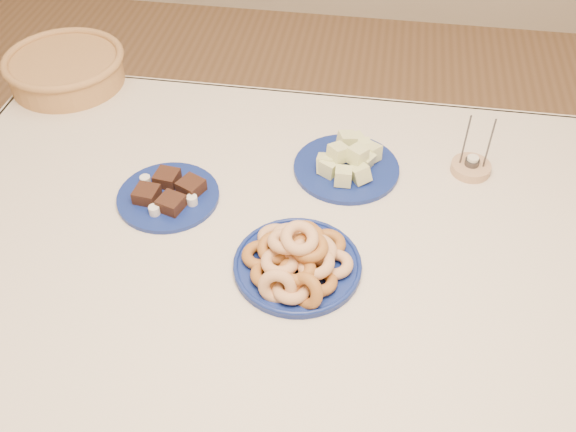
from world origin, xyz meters
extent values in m
plane|color=brown|center=(0.00, 0.00, 0.00)|extent=(5.00, 5.00, 0.00)
cylinder|color=brown|center=(-0.70, 0.40, 0.36)|extent=(0.06, 0.06, 0.72)
cylinder|color=brown|center=(0.70, 0.40, 0.36)|extent=(0.06, 0.06, 0.72)
cube|color=beige|center=(0.00, 0.00, 0.74)|extent=(1.70, 1.10, 0.02)
cube|color=beige|center=(0.00, 0.55, 0.61)|extent=(1.70, 0.01, 0.28)
cylinder|color=navy|center=(0.03, -0.10, 0.76)|extent=(0.30, 0.30, 0.01)
torus|color=navy|center=(0.03, -0.10, 0.76)|extent=(0.31, 0.31, 0.01)
torus|color=#C07F50|center=(0.10, -0.10, 0.78)|extent=(0.09, 0.08, 0.03)
torus|color=brown|center=(0.08, -0.04, 0.78)|extent=(0.11, 0.11, 0.03)
torus|color=brown|center=(0.03, -0.02, 0.78)|extent=(0.10, 0.10, 0.03)
torus|color=#C07F50|center=(-0.03, -0.04, 0.78)|extent=(0.10, 0.10, 0.03)
torus|color=brown|center=(-0.05, -0.10, 0.78)|extent=(0.11, 0.11, 0.02)
torus|color=brown|center=(-0.02, -0.15, 0.78)|extent=(0.11, 0.11, 0.03)
torus|color=#C07F50|center=(0.03, -0.18, 0.78)|extent=(0.08, 0.08, 0.03)
torus|color=brown|center=(0.08, -0.15, 0.78)|extent=(0.08, 0.08, 0.03)
torus|color=#C07F50|center=(0.07, -0.08, 0.80)|extent=(0.09, 0.09, 0.04)
torus|color=brown|center=(0.04, -0.06, 0.80)|extent=(0.11, 0.11, 0.03)
torus|color=#C07F50|center=(0.00, -0.06, 0.80)|extent=(0.08, 0.08, 0.03)
torus|color=brown|center=(-0.02, -0.09, 0.80)|extent=(0.08, 0.09, 0.05)
torus|color=#C07F50|center=(0.00, -0.13, 0.80)|extent=(0.10, 0.10, 0.02)
torus|color=brown|center=(0.03, -0.15, 0.80)|extent=(0.08, 0.08, 0.04)
torus|color=#C07F50|center=(0.07, -0.12, 0.80)|extent=(0.11, 0.11, 0.04)
torus|color=brown|center=(0.05, -0.10, 0.82)|extent=(0.11, 0.11, 0.03)
torus|color=#C07F50|center=(0.00, -0.10, 0.82)|extent=(0.09, 0.09, 0.04)
torus|color=#C07F50|center=(0.03, -0.10, 0.84)|extent=(0.11, 0.11, 0.05)
torus|color=#C07F50|center=(0.00, -0.19, 0.79)|extent=(0.08, 0.05, 0.08)
torus|color=brown|center=(0.06, -0.19, 0.79)|extent=(0.09, 0.09, 0.08)
cylinder|color=navy|center=(0.10, 0.23, 0.76)|extent=(0.27, 0.27, 0.01)
cube|color=#C8D285|center=(0.08, 0.22, 0.81)|extent=(0.06, 0.06, 0.05)
cube|color=#C8D285|center=(0.13, 0.28, 0.78)|extent=(0.06, 0.06, 0.05)
cube|color=#C8D285|center=(0.15, 0.27, 0.78)|extent=(0.06, 0.06, 0.05)
cube|color=#C8D285|center=(0.06, 0.20, 0.78)|extent=(0.06, 0.05, 0.04)
cube|color=#C8D285|center=(0.09, 0.27, 0.81)|extent=(0.05, 0.05, 0.05)
cube|color=#C8D285|center=(0.14, 0.24, 0.78)|extent=(0.06, 0.06, 0.05)
cube|color=#C8D285|center=(0.13, 0.19, 0.78)|extent=(0.06, 0.06, 0.05)
cube|color=#C8D285|center=(0.05, 0.21, 0.78)|extent=(0.04, 0.05, 0.05)
cube|color=#C8D285|center=(0.11, 0.30, 0.78)|extent=(0.06, 0.06, 0.05)
cube|color=#C8D285|center=(0.10, 0.17, 0.78)|extent=(0.04, 0.04, 0.04)
cube|color=#C8D285|center=(0.12, 0.22, 0.81)|extent=(0.06, 0.06, 0.04)
cylinder|color=navy|center=(-0.30, 0.07, 0.76)|extent=(0.27, 0.27, 0.01)
cube|color=black|center=(-0.34, 0.04, 0.78)|extent=(0.06, 0.06, 0.03)
cube|color=black|center=(-0.28, 0.02, 0.78)|extent=(0.06, 0.06, 0.03)
cube|color=black|center=(-0.31, 0.11, 0.78)|extent=(0.06, 0.06, 0.03)
cube|color=black|center=(-0.25, 0.09, 0.78)|extent=(0.07, 0.07, 0.03)
cylinder|color=silver|center=(-0.36, 0.09, 0.77)|extent=(0.03, 0.03, 0.02)
cylinder|color=silver|center=(-0.31, 0.00, 0.77)|extent=(0.03, 0.03, 0.02)
cylinder|color=silver|center=(-0.24, 0.05, 0.77)|extent=(0.03, 0.03, 0.02)
cylinder|color=olive|center=(-0.72, 0.49, 0.79)|extent=(0.34, 0.34, 0.08)
torus|color=olive|center=(-0.72, 0.49, 0.83)|extent=(0.36, 0.36, 0.02)
cylinder|color=tan|center=(0.40, 0.27, 0.76)|extent=(0.10, 0.10, 0.02)
cylinder|color=#424247|center=(0.40, 0.27, 0.78)|extent=(0.04, 0.04, 0.01)
cylinder|color=silver|center=(0.40, 0.27, 0.79)|extent=(0.03, 0.03, 0.01)
cylinder|color=#424247|center=(0.37, 0.28, 0.84)|extent=(0.00, 0.00, 0.14)
cylinder|color=#424247|center=(0.42, 0.27, 0.84)|extent=(0.00, 0.00, 0.14)
camera|label=1|loc=(0.15, -0.97, 1.76)|focal=40.00mm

